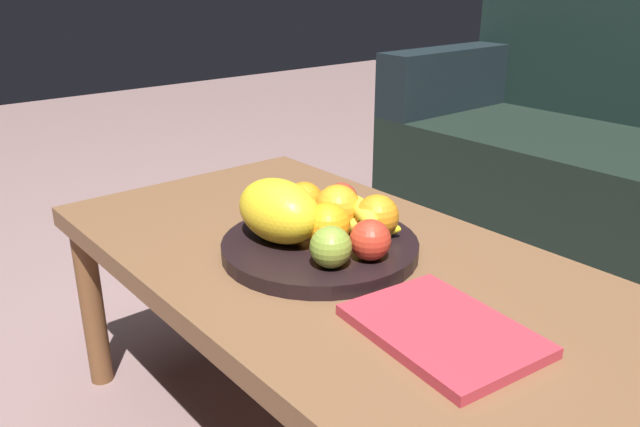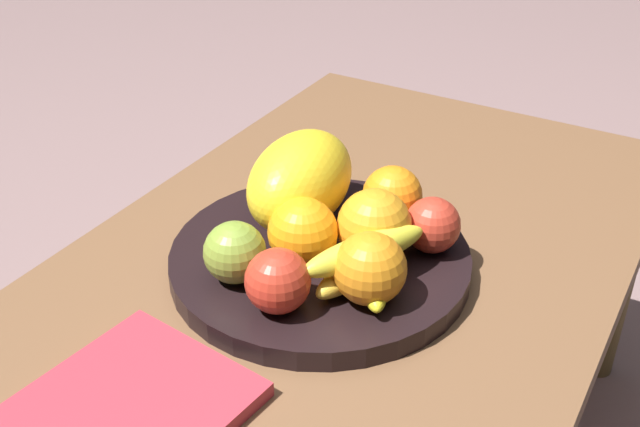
% 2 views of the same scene
% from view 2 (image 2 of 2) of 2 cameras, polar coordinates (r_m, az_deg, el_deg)
% --- Properties ---
extents(coffee_table, '(1.10, 0.60, 0.42)m').
position_cam_2_polar(coffee_table, '(0.91, 0.16, -7.34)').
color(coffee_table, brown).
rests_on(coffee_table, ground_plane).
extents(fruit_bowl, '(0.34, 0.34, 0.03)m').
position_cam_2_polar(fruit_bowl, '(0.89, 0.00, -3.41)').
color(fruit_bowl, black).
rests_on(fruit_bowl, coffee_table).
extents(melon_large_front, '(0.18, 0.12, 0.11)m').
position_cam_2_polar(melon_large_front, '(0.91, -1.45, 2.44)').
color(melon_large_front, yellow).
rests_on(melon_large_front, fruit_bowl).
extents(orange_front, '(0.08, 0.08, 0.08)m').
position_cam_2_polar(orange_front, '(0.85, -1.27, -1.38)').
color(orange_front, orange).
rests_on(orange_front, fruit_bowl).
extents(orange_left, '(0.07, 0.07, 0.07)m').
position_cam_2_polar(orange_left, '(0.92, 5.31, 1.32)').
color(orange_left, orange).
rests_on(orange_left, fruit_bowl).
extents(orange_right, '(0.08, 0.08, 0.08)m').
position_cam_2_polar(orange_right, '(0.85, 3.99, -0.90)').
color(orange_right, orange).
rests_on(orange_right, fruit_bowl).
extents(orange_back, '(0.08, 0.08, 0.08)m').
position_cam_2_polar(orange_back, '(0.79, 3.66, -4.04)').
color(orange_back, orange).
rests_on(orange_back, fruit_bowl).
extents(apple_front, '(0.07, 0.07, 0.07)m').
position_cam_2_polar(apple_front, '(0.79, -3.32, -4.87)').
color(apple_front, red).
rests_on(apple_front, fruit_bowl).
extents(apple_left, '(0.06, 0.06, 0.06)m').
position_cam_2_polar(apple_left, '(0.88, 8.21, -0.84)').
color(apple_left, '#BC3524').
rests_on(apple_left, fruit_bowl).
extents(apple_right, '(0.07, 0.07, 0.07)m').
position_cam_2_polar(apple_right, '(0.83, -6.25, -2.84)').
color(apple_right, olive).
rests_on(apple_right, fruit_bowl).
extents(banana_bunch, '(0.17, 0.11, 0.06)m').
position_cam_2_polar(banana_bunch, '(0.83, 3.52, -3.39)').
color(banana_bunch, yellow).
rests_on(banana_bunch, fruit_bowl).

